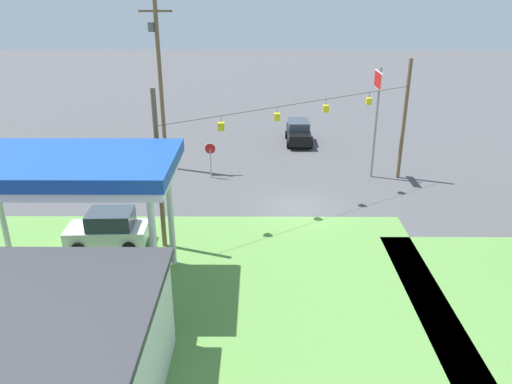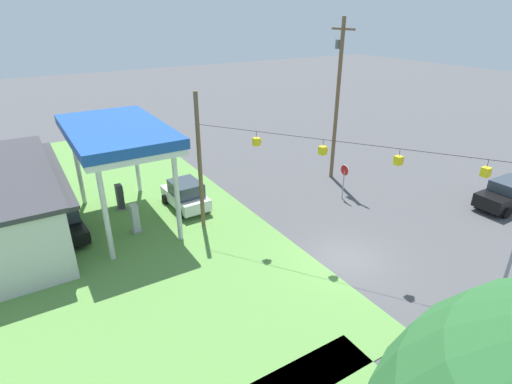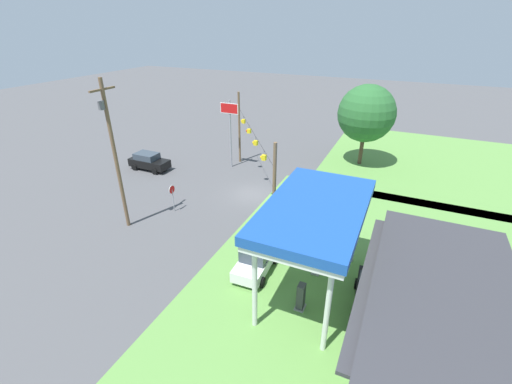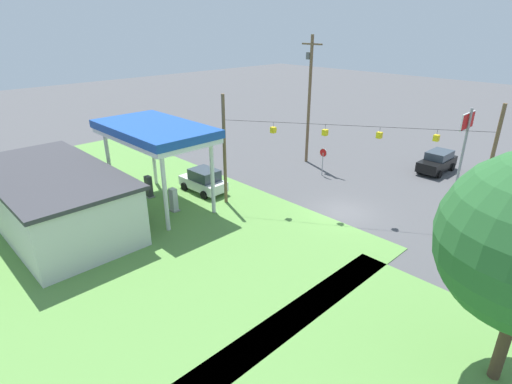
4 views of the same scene
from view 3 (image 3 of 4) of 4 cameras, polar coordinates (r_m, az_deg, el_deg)
name	(u,v)px [view 3 (image 3 of 4)]	position (r m, az deg, el deg)	size (l,w,h in m)	color
ground_plane	(253,194)	(33.05, -0.59, -0.40)	(160.00, 160.00, 0.00)	#4C4C4F
grass_verge_station_corner	(429,354)	(20.93, 26.83, -22.92)	(36.00, 28.00, 0.04)	#5B8E42
grass_verge_opposite_corner	(433,163)	(45.38, 27.41, 4.26)	(24.00, 24.00, 0.04)	#5B8E42
gas_station_canopy	(315,213)	(19.22, 9.84, -3.48)	(9.22, 5.21, 6.06)	silver
gas_station_store	(437,321)	(19.81, 27.99, -18.42)	(13.34, 7.15, 3.93)	silver
fuel_pump_near	(317,263)	(23.21, 10.09, -11.53)	(0.71, 0.56, 1.75)	gray
fuel_pump_far	(301,297)	(20.67, 7.47, -17.00)	(0.71, 0.56, 1.75)	gray
car_at_pumps_front	(256,258)	(23.01, 0.05, -11.00)	(4.09, 2.22, 1.93)	white
car_at_pumps_rear	(372,298)	(21.35, 18.78, -16.41)	(5.15, 2.39, 1.82)	black
car_on_crossroad	(149,161)	(40.22, -17.44, 4.93)	(2.13, 4.57, 1.88)	black
stop_sign_roadside	(172,193)	(30.22, -13.78, -0.10)	(0.80, 0.08, 2.50)	#99999E
stop_sign_overhead	(230,121)	(37.82, -4.39, 11.73)	(0.22, 2.12, 7.56)	gray
utility_pole_main	(114,151)	(27.43, -22.62, 6.38)	(2.20, 0.44, 11.65)	brown
signal_span_gantry	(252,151)	(31.28, -0.64, 6.87)	(14.75, 10.24, 8.12)	brown
tree_west_verge	(366,114)	(40.31, 17.93, 12.33)	(6.25, 6.25, 9.05)	#4C3828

